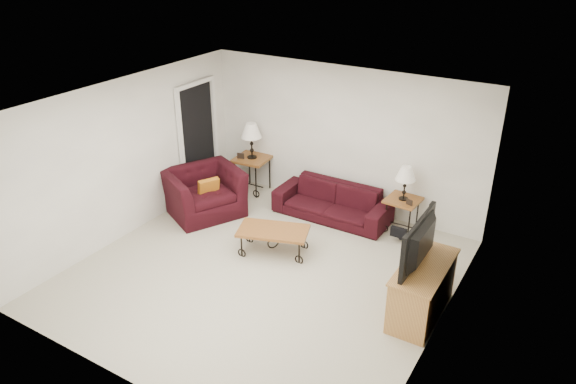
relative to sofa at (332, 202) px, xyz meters
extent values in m
plane|color=#BAB49E|center=(-0.08, -2.02, -0.29)|extent=(5.00, 5.00, 0.00)
cube|color=white|center=(-0.08, 0.48, 0.96)|extent=(5.00, 0.02, 2.50)
cube|color=white|center=(-0.08, -4.52, 0.96)|extent=(5.00, 0.02, 2.50)
cube|color=white|center=(-2.58, -2.02, 0.96)|extent=(0.02, 5.00, 2.50)
cube|color=white|center=(2.42, -2.02, 0.96)|extent=(0.02, 5.00, 2.50)
plane|color=white|center=(-0.08, -2.02, 2.21)|extent=(5.00, 5.00, 0.00)
cube|color=black|center=(-2.55, -0.37, 0.73)|extent=(0.08, 0.94, 2.04)
imported|color=black|center=(0.00, 0.00, 0.00)|extent=(1.98, 0.77, 0.58)
cube|color=brown|center=(-1.76, 0.18, 0.04)|extent=(0.67, 0.67, 0.66)
cube|color=brown|center=(1.17, 0.18, -0.01)|extent=(0.55, 0.55, 0.57)
cube|color=black|center=(-1.91, 0.03, 0.43)|extent=(0.13, 0.05, 0.11)
cube|color=black|center=(1.32, 0.03, 0.32)|extent=(0.11, 0.05, 0.09)
cube|color=brown|center=(-0.25, -1.47, -0.09)|extent=(1.18, 0.88, 0.39)
imported|color=black|center=(-1.96, -1.00, 0.11)|extent=(1.50, 1.57, 0.79)
cube|color=#BA6D17|center=(-1.81, -1.05, 0.23)|extent=(0.25, 0.36, 0.36)
cube|color=tan|center=(2.15, -1.74, 0.07)|extent=(0.50, 1.21, 0.72)
imported|color=black|center=(2.13, -1.74, 0.75)|extent=(0.14, 1.08, 0.62)
ellipsoid|color=black|center=(1.29, -0.13, -0.04)|extent=(0.47, 0.41, 0.50)
camera|label=1|loc=(3.58, -7.41, 4.15)|focal=33.75mm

